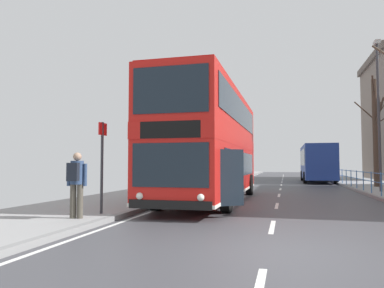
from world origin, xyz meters
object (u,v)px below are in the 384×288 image
double_decker_bus_main (212,145)px  background_bus_far_lane (317,162)px  street_lamp_far_side (378,104)px  pedestrian_with_backpack (76,180)px  bare_tree_far_01 (375,129)px  bus_stop_sign_near (102,157)px

double_decker_bus_main → background_bus_far_lane: size_ratio=1.21×
background_bus_far_lane → street_lamp_far_side: 13.60m
pedestrian_with_backpack → bare_tree_far_01: bearing=57.2°
pedestrian_with_backpack → bus_stop_sign_near: bus_stop_sign_near is taller
street_lamp_far_side → bare_tree_far_01: bearing=79.9°
background_bus_far_lane → bus_stop_sign_near: size_ratio=3.61×
bus_stop_sign_near → bare_tree_far_01: bearing=56.0°
street_lamp_far_side → bare_tree_far_01: size_ratio=1.16×
double_decker_bus_main → background_bus_far_lane: 19.81m
pedestrian_with_backpack → bare_tree_far_01: (10.95, 17.00, 2.68)m
pedestrian_with_backpack → street_lamp_far_side: 16.51m
double_decker_bus_main → background_bus_far_lane: bearing=73.2°
pedestrian_with_backpack → bare_tree_far_01: bare_tree_far_01 is taller
pedestrian_with_backpack → bus_stop_sign_near: 1.23m
pedestrian_with_backpack → bare_tree_far_01: size_ratio=0.25×
double_decker_bus_main → bus_stop_sign_near: double_decker_bus_main is taller
pedestrian_with_backpack → street_lamp_far_side: (10.15, 12.51, 3.61)m
double_decker_bus_main → street_lamp_far_side: bearing=36.8°
double_decker_bus_main → background_bus_far_lane: double_decker_bus_main is taller
double_decker_bus_main → bare_tree_far_01: size_ratio=1.66×
street_lamp_far_side → pedestrian_with_backpack: bearing=-129.0°
pedestrian_with_backpack → double_decker_bus_main: bearing=70.9°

